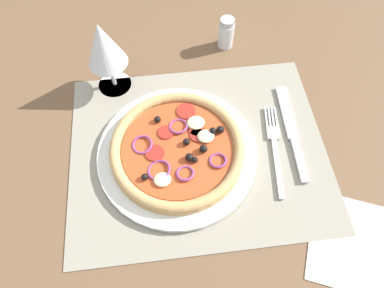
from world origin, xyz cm
name	(u,v)px	position (x,y,z in cm)	size (l,w,h in cm)	color
ground_plane	(198,153)	(0.00, 0.00, -1.20)	(190.00, 140.00, 2.40)	brown
placemat	(198,150)	(0.00, 0.00, 0.20)	(44.24, 35.67, 0.40)	gray
plate	(178,153)	(-3.66, -0.57, 0.91)	(27.28, 27.28, 1.01)	silver
pizza	(177,148)	(-3.62, -0.56, 2.50)	(22.64, 22.64, 2.66)	tan
fork	(275,144)	(13.34, -0.80, 0.62)	(3.71, 18.05, 0.44)	silver
knife	(291,130)	(17.06, 1.75, 0.65)	(2.52, 20.05, 0.62)	silver
wine_glass	(104,47)	(-14.32, 16.43, 10.07)	(7.20, 7.20, 14.90)	silver
napkin	(363,246)	(22.63, -19.38, 0.18)	(15.96, 14.36, 0.36)	silver
pepper_shaker	(226,33)	(8.83, 24.49, 3.25)	(3.20, 3.20, 6.70)	silver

